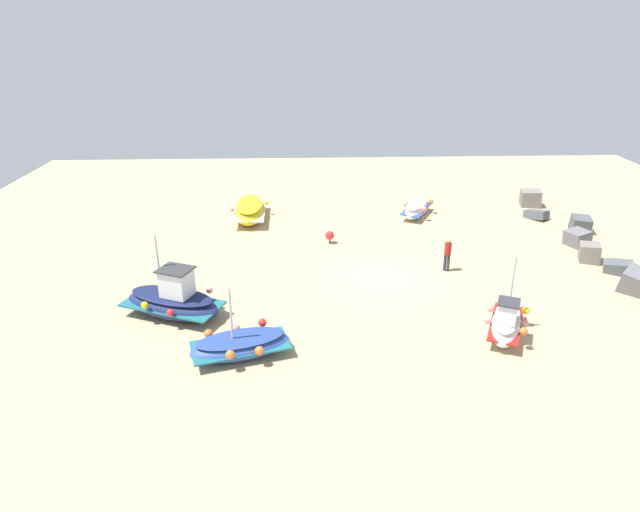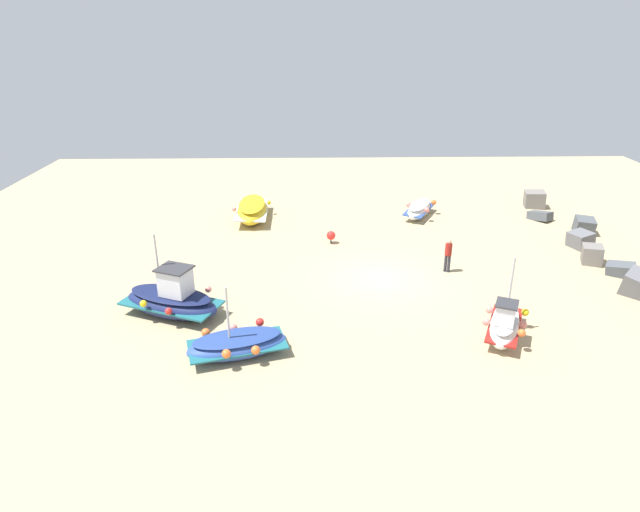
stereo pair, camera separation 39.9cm
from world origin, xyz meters
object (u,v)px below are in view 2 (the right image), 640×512
fishing_boat_1 (252,210)px  fishing_boat_4 (505,324)px  person_walking (448,253)px  fishing_boat_0 (419,209)px  fishing_boat_3 (172,300)px  fishing_boat_2 (237,344)px  mooring_buoy_0 (331,236)px

fishing_boat_1 → fishing_boat_4: fishing_boat_4 is taller
person_walking → fishing_boat_1: bearing=-97.2°
fishing_boat_0 → person_walking: 8.10m
fishing_boat_4 → person_walking: (-5.81, -0.73, 0.40)m
fishing_boat_0 → fishing_boat_3: 17.03m
fishing_boat_4 → fishing_boat_1: bearing=-117.7°
fishing_boat_2 → person_walking: fishing_boat_2 is taller
fishing_boat_0 → fishing_boat_4: 13.90m
fishing_boat_0 → person_walking: (8.08, -0.24, 0.49)m
person_walking → mooring_buoy_0: 6.51m
fishing_boat_0 → fishing_boat_1: fishing_boat_1 is taller
person_walking → mooring_buoy_0: person_walking is taller
person_walking → mooring_buoy_0: bearing=-94.0°
fishing_boat_0 → fishing_boat_2: (14.89, -9.24, -0.03)m
fishing_boat_0 → person_walking: person_walking is taller
fishing_boat_1 → fishing_boat_2: (14.64, 0.80, -0.14)m
fishing_boat_0 → fishing_boat_4: (13.89, 0.50, 0.09)m
fishing_boat_1 → mooring_buoy_0: 6.08m
fishing_boat_4 → person_walking: size_ratio=2.04×
fishing_boat_2 → fishing_boat_1: bearing=77.1°
fishing_boat_2 → mooring_buoy_0: (-10.58, 3.73, 0.01)m
fishing_boat_3 → mooring_buoy_0: 10.10m
fishing_boat_0 → fishing_boat_1: (0.25, -10.04, 0.11)m
fishing_boat_1 → fishing_boat_4: 17.24m
fishing_boat_3 → person_walking: fishing_boat_3 is taller
fishing_boat_0 → mooring_buoy_0: (4.31, -5.52, -0.01)m
fishing_boat_2 → mooring_buoy_0: 11.21m
person_walking → fishing_boat_3: bearing=-40.7°
fishing_boat_0 → fishing_boat_2: bearing=-4.6°
fishing_boat_3 → fishing_boat_4: fishing_boat_3 is taller
fishing_boat_0 → fishing_boat_4: fishing_boat_4 is taller
person_walking → mooring_buoy_0: size_ratio=2.41×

